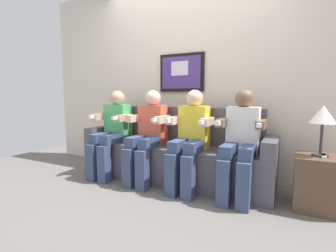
{
  "coord_description": "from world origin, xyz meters",
  "views": [
    {
      "loc": [
        1.28,
        -2.37,
        1.04
      ],
      "look_at": [
        0.0,
        0.15,
        0.7
      ],
      "focal_mm": 26.62,
      "sensor_mm": 36.0,
      "label": 1
    }
  ],
  "objects_px": {
    "spare_remote_on_table": "(323,156)",
    "person_rightmost": "(241,140)",
    "couch": "(175,156)",
    "side_table_right": "(318,183)",
    "table_lamp": "(323,117)",
    "person_left_center": "(148,132)",
    "person_leftmost": "(112,130)",
    "person_right_center": "(190,136)"
  },
  "relations": [
    {
      "from": "spare_remote_on_table",
      "to": "person_rightmost",
      "type": "bearing_deg",
      "value": -177.49
    },
    {
      "from": "person_leftmost",
      "to": "spare_remote_on_table",
      "type": "xyz_separation_m",
      "value": [
        2.35,
        0.03,
        -0.1
      ]
    },
    {
      "from": "person_leftmost",
      "to": "side_table_right",
      "type": "relative_size",
      "value": 2.22
    },
    {
      "from": "person_left_center",
      "to": "table_lamp",
      "type": "bearing_deg",
      "value": 1.91
    },
    {
      "from": "person_right_center",
      "to": "side_table_right",
      "type": "relative_size",
      "value": 2.22
    },
    {
      "from": "person_leftmost",
      "to": "spare_remote_on_table",
      "type": "relative_size",
      "value": 8.54
    },
    {
      "from": "person_rightmost",
      "to": "side_table_right",
      "type": "bearing_deg",
      "value": 5.06
    },
    {
      "from": "person_left_center",
      "to": "spare_remote_on_table",
      "type": "height_order",
      "value": "person_left_center"
    },
    {
      "from": "side_table_right",
      "to": "table_lamp",
      "type": "height_order",
      "value": "table_lamp"
    },
    {
      "from": "person_rightmost",
      "to": "table_lamp",
      "type": "height_order",
      "value": "person_rightmost"
    },
    {
      "from": "table_lamp",
      "to": "spare_remote_on_table",
      "type": "bearing_deg",
      "value": -49.65
    },
    {
      "from": "person_right_center",
      "to": "side_table_right",
      "type": "distance_m",
      "value": 1.29
    },
    {
      "from": "person_leftmost",
      "to": "person_left_center",
      "type": "distance_m",
      "value": 0.54
    },
    {
      "from": "person_right_center",
      "to": "person_rightmost",
      "type": "distance_m",
      "value": 0.54
    },
    {
      "from": "person_rightmost",
      "to": "spare_remote_on_table",
      "type": "height_order",
      "value": "person_rightmost"
    },
    {
      "from": "person_right_center",
      "to": "person_rightmost",
      "type": "height_order",
      "value": "same"
    },
    {
      "from": "side_table_right",
      "to": "table_lamp",
      "type": "relative_size",
      "value": 1.09
    },
    {
      "from": "person_leftmost",
      "to": "spare_remote_on_table",
      "type": "distance_m",
      "value": 2.35
    },
    {
      "from": "couch",
      "to": "person_left_center",
      "type": "height_order",
      "value": "person_left_center"
    },
    {
      "from": "side_table_right",
      "to": "spare_remote_on_table",
      "type": "distance_m",
      "value": 0.26
    },
    {
      "from": "person_rightmost",
      "to": "couch",
      "type": "bearing_deg",
      "value": 168.32
    },
    {
      "from": "couch",
      "to": "person_left_center",
      "type": "relative_size",
      "value": 2.09
    },
    {
      "from": "table_lamp",
      "to": "spare_remote_on_table",
      "type": "xyz_separation_m",
      "value": [
        0.02,
        -0.03,
        -0.35
      ]
    },
    {
      "from": "person_rightmost",
      "to": "table_lamp",
      "type": "xyz_separation_m",
      "value": [
        0.7,
        0.06,
        0.25
      ]
    },
    {
      "from": "side_table_right",
      "to": "spare_remote_on_table",
      "type": "bearing_deg",
      "value": -51.32
    },
    {
      "from": "person_left_center",
      "to": "spare_remote_on_table",
      "type": "xyz_separation_m",
      "value": [
        1.81,
        0.03,
        -0.1
      ]
    },
    {
      "from": "couch",
      "to": "side_table_right",
      "type": "xyz_separation_m",
      "value": [
        1.51,
        -0.11,
        -0.06
      ]
    },
    {
      "from": "couch",
      "to": "spare_remote_on_table",
      "type": "xyz_separation_m",
      "value": [
        1.53,
        -0.14,
        0.2
      ]
    },
    {
      "from": "person_left_center",
      "to": "side_table_right",
      "type": "height_order",
      "value": "person_left_center"
    },
    {
      "from": "person_left_center",
      "to": "person_right_center",
      "type": "distance_m",
      "value": 0.54
    },
    {
      "from": "couch",
      "to": "table_lamp",
      "type": "xyz_separation_m",
      "value": [
        1.51,
        -0.11,
        0.55
      ]
    },
    {
      "from": "side_table_right",
      "to": "table_lamp",
      "type": "distance_m",
      "value": 0.61
    },
    {
      "from": "person_rightmost",
      "to": "spare_remote_on_table",
      "type": "xyz_separation_m",
      "value": [
        0.72,
        0.03,
        -0.1
      ]
    },
    {
      "from": "person_leftmost",
      "to": "spare_remote_on_table",
      "type": "height_order",
      "value": "person_leftmost"
    },
    {
      "from": "couch",
      "to": "table_lamp",
      "type": "distance_m",
      "value": 1.61
    },
    {
      "from": "person_leftmost",
      "to": "person_left_center",
      "type": "bearing_deg",
      "value": 0.05
    },
    {
      "from": "person_rightmost",
      "to": "side_table_right",
      "type": "distance_m",
      "value": 0.78
    },
    {
      "from": "person_right_center",
      "to": "person_rightmost",
      "type": "xyz_separation_m",
      "value": [
        0.54,
        0.0,
        0.0
      ]
    },
    {
      "from": "couch",
      "to": "table_lamp",
      "type": "height_order",
      "value": "table_lamp"
    },
    {
      "from": "person_right_center",
      "to": "spare_remote_on_table",
      "type": "bearing_deg",
      "value": 1.43
    },
    {
      "from": "person_right_center",
      "to": "spare_remote_on_table",
      "type": "xyz_separation_m",
      "value": [
        1.26,
        0.03,
        -0.1
      ]
    },
    {
      "from": "person_leftmost",
      "to": "person_rightmost",
      "type": "relative_size",
      "value": 1.0
    }
  ]
}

